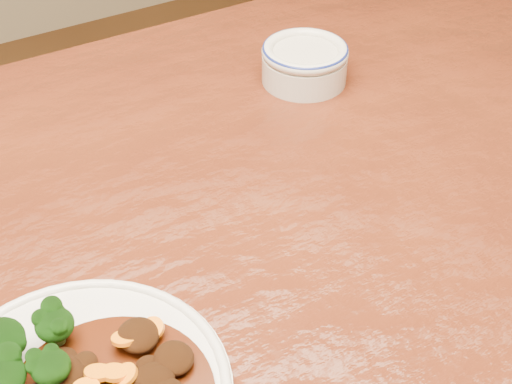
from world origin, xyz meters
TOP-DOWN VIEW (x-y plane):
  - dining_table at (0.00, 0.00)m, footprint 1.51×0.91m
  - dip_bowl at (0.31, 0.22)m, footprint 0.11×0.11m

SIDE VIEW (x-z plane):
  - dining_table at x=0.00m, z-range 0.30..1.05m
  - dip_bowl at x=0.31m, z-range 0.75..0.80m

